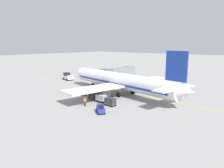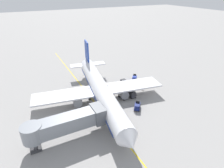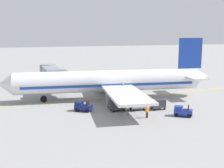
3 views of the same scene
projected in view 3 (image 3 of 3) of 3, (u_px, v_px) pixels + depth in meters
ground_plane at (115, 97)px, 51.49m from camera, size 400.00×400.00×0.00m
gate_lead_in_line at (115, 97)px, 51.49m from camera, size 0.24×80.00×0.01m
parked_airliner at (111, 81)px, 49.04m from camera, size 30.45×37.25×10.63m
jet_bridge at (52, 74)px, 55.46m from camera, size 14.00×3.50×4.98m
baggage_tug_lead at (83, 107)px, 41.84m from camera, size 2.51×2.70×1.62m
baggage_tug_trailing at (183, 111)px, 39.28m from camera, size 2.47×2.71×1.62m
baggage_tug_spare at (115, 103)px, 44.03m from camera, size 1.66×2.67×1.62m
baggage_cart_front at (118, 105)px, 41.91m from camera, size 1.35×2.92×1.58m
baggage_cart_second_in_train at (137, 104)px, 42.32m from camera, size 1.35×2.92×1.58m
baggage_cart_third_in_train at (158, 103)px, 42.70m from camera, size 1.35×2.92×1.58m
ground_crew_wing_walker at (147, 111)px, 38.42m from camera, size 0.30×0.73×1.69m
ground_crew_loader at (110, 98)px, 46.39m from camera, size 0.27×0.73×1.69m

